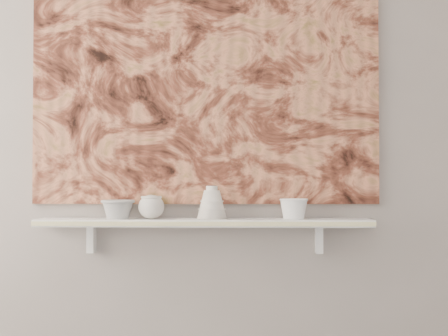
{
  "coord_description": "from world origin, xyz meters",
  "views": [
    {
      "loc": [
        0.14,
        -1.11,
        1.09
      ],
      "look_at": [
        0.09,
        1.49,
        1.14
      ],
      "focal_mm": 50.0,
      "sensor_mm": 36.0,
      "label": 1
    }
  ],
  "objects_px": {
    "cup_cream": "(151,207)",
    "bell_vessel": "(212,202)",
    "bowl_grey": "(118,209)",
    "bowl_white": "(294,209)",
    "painting": "(205,77)",
    "shelf": "(204,222)"
  },
  "relations": [
    {
      "from": "painting",
      "to": "bowl_white",
      "type": "bearing_deg",
      "value": -12.05
    },
    {
      "from": "cup_cream",
      "to": "bell_vessel",
      "type": "xyz_separation_m",
      "value": [
        0.26,
        0.0,
        0.02
      ]
    },
    {
      "from": "bell_vessel",
      "to": "cup_cream",
      "type": "bearing_deg",
      "value": 180.0
    },
    {
      "from": "shelf",
      "to": "bowl_white",
      "type": "height_order",
      "value": "bowl_white"
    },
    {
      "from": "shelf",
      "to": "bell_vessel",
      "type": "relative_size",
      "value": 10.03
    },
    {
      "from": "bowl_grey",
      "to": "cup_cream",
      "type": "height_order",
      "value": "cup_cream"
    },
    {
      "from": "bowl_grey",
      "to": "cup_cream",
      "type": "bearing_deg",
      "value": 0.0
    },
    {
      "from": "shelf",
      "to": "painting",
      "type": "xyz_separation_m",
      "value": [
        0.0,
        0.08,
        0.62
      ]
    },
    {
      "from": "bowl_grey",
      "to": "bell_vessel",
      "type": "relative_size",
      "value": 1.03
    },
    {
      "from": "cup_cream",
      "to": "bowl_white",
      "type": "distance_m",
      "value": 0.6
    },
    {
      "from": "shelf",
      "to": "bowl_grey",
      "type": "relative_size",
      "value": 9.77
    },
    {
      "from": "bowl_grey",
      "to": "bowl_white",
      "type": "relative_size",
      "value": 1.2
    },
    {
      "from": "bowl_white",
      "to": "painting",
      "type": "bearing_deg",
      "value": 167.95
    },
    {
      "from": "cup_cream",
      "to": "bell_vessel",
      "type": "bearing_deg",
      "value": 0.0
    },
    {
      "from": "bowl_grey",
      "to": "bowl_white",
      "type": "height_order",
      "value": "bowl_white"
    },
    {
      "from": "bowl_grey",
      "to": "cup_cream",
      "type": "relative_size",
      "value": 1.31
    },
    {
      "from": "painting",
      "to": "cup_cream",
      "type": "height_order",
      "value": "painting"
    },
    {
      "from": "bowl_grey",
      "to": "bell_vessel",
      "type": "xyz_separation_m",
      "value": [
        0.4,
        0.0,
        0.03
      ]
    },
    {
      "from": "cup_cream",
      "to": "bowl_white",
      "type": "height_order",
      "value": "cup_cream"
    },
    {
      "from": "bowl_white",
      "to": "bowl_grey",
      "type": "bearing_deg",
      "value": 180.0
    },
    {
      "from": "bowl_grey",
      "to": "shelf",
      "type": "bearing_deg",
      "value": 0.0
    },
    {
      "from": "bowl_grey",
      "to": "painting",
      "type": "bearing_deg",
      "value": 12.5
    }
  ]
}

